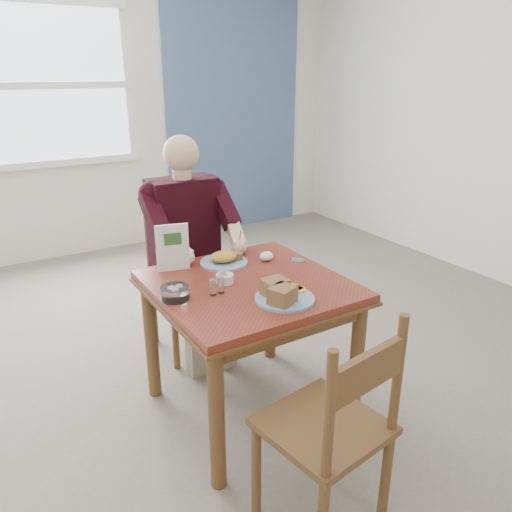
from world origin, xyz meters
TOP-DOWN VIEW (x-y plane):
  - floor at (0.00, 0.00)m, footprint 6.00×6.00m
  - wall_back at (0.00, 3.00)m, footprint 5.50×0.00m
  - accent_panel at (1.60, 2.98)m, footprint 1.60×0.02m
  - lemon_wedge at (-0.05, -0.27)m, footprint 0.07×0.05m
  - napkin at (0.23, 0.20)m, footprint 0.09×0.08m
  - metal_dish at (0.38, 0.10)m, footprint 0.09×0.09m
  - window at (-0.40, 2.97)m, footprint 1.72×0.04m
  - table at (0.00, 0.00)m, footprint 0.92×0.92m
  - chair_far at (0.00, 0.80)m, footprint 0.42×0.42m
  - chair_near at (-0.12, -0.81)m, footprint 0.47×0.47m
  - diner at (0.00, 0.71)m, footprint 0.53×0.56m
  - near_plate at (0.02, -0.26)m, footprint 0.33×0.33m
  - far_plate at (0.02, 0.28)m, footprint 0.32×0.32m
  - caddy at (-0.11, 0.05)m, footprint 0.11×0.11m
  - shakers at (-0.20, -0.04)m, footprint 0.08×0.04m
  - creamer at (-0.38, 0.01)m, footprint 0.17×0.17m
  - menu at (-0.25, 0.34)m, footprint 0.17×0.05m

SIDE VIEW (x-z plane):
  - floor at x=0.00m, z-range 0.00..0.00m
  - chair_far at x=0.00m, z-range 0.00..0.95m
  - chair_near at x=-0.12m, z-range 0.00..0.95m
  - table at x=0.00m, z-range 0.26..1.01m
  - metal_dish at x=0.38m, z-range 0.75..0.76m
  - lemon_wedge at x=-0.05m, z-range 0.75..0.78m
  - caddy at x=-0.11m, z-range 0.74..0.81m
  - napkin at x=0.23m, z-range 0.75..0.80m
  - far_plate at x=0.02m, z-range 0.74..0.81m
  - creamer at x=-0.38m, z-range 0.75..0.81m
  - near_plate at x=0.02m, z-range 0.74..0.83m
  - shakers at x=-0.20m, z-range 0.75..0.83m
  - diner at x=0.00m, z-range 0.12..1.50m
  - menu at x=-0.25m, z-range 0.75..1.00m
  - accent_panel at x=1.60m, z-range 0.00..2.80m
  - wall_back at x=0.00m, z-range -1.35..4.15m
  - window at x=-0.40m, z-range 0.89..2.31m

